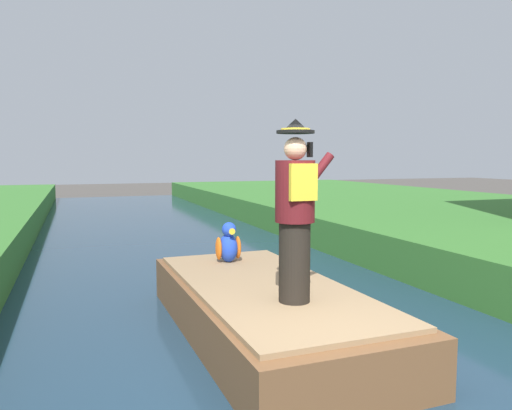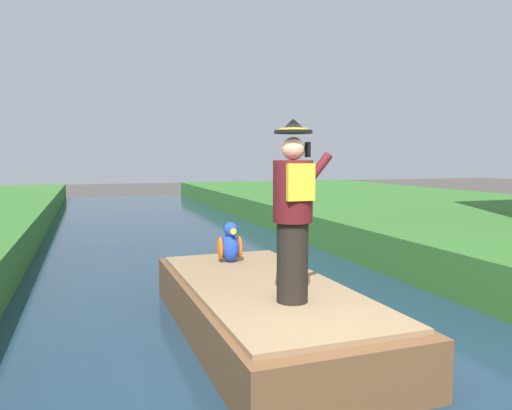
% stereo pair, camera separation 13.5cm
% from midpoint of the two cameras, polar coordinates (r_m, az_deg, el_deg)
% --- Properties ---
extents(ground_plane, '(80.00, 80.00, 0.00)m').
position_cam_midpoint_polar(ground_plane, '(4.66, 9.27, -22.39)').
color(ground_plane, '#4C4742').
extents(canal_water, '(6.09, 48.00, 0.10)m').
position_cam_midpoint_polar(canal_water, '(4.64, 9.28, -21.84)').
color(canal_water, '#1E384C').
rests_on(canal_water, ground).
extents(boat, '(1.88, 4.23, 0.61)m').
position_cam_midpoint_polar(boat, '(5.90, 1.59, -12.00)').
color(boat, brown).
rests_on(boat, canal_water).
extents(person_pirate, '(0.61, 0.42, 1.85)m').
position_cam_midpoint_polar(person_pirate, '(4.94, 5.14, -0.78)').
color(person_pirate, black).
rests_on(person_pirate, boat).
extents(parrot_plush, '(0.36, 0.35, 0.57)m').
position_cam_midpoint_polar(parrot_plush, '(6.95, -2.48, -4.63)').
color(parrot_plush, blue).
rests_on(parrot_plush, boat).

